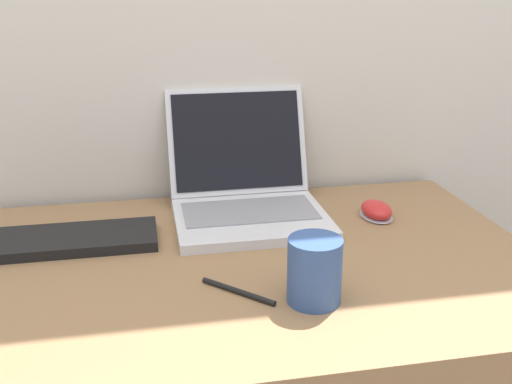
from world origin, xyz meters
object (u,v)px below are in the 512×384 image
object	(u,v)px
laptop	(246,189)
pen	(238,291)
computer_mouse	(376,211)
external_keyboard	(53,241)
drink_cup	(315,269)

from	to	relation	value
laptop	pen	distance (m)	0.35
pen	computer_mouse	bearing A→B (deg)	38.16
computer_mouse	external_keyboard	world-z (taller)	computer_mouse
computer_mouse	external_keyboard	distance (m)	0.66
laptop	drink_cup	bearing A→B (deg)	-84.36
drink_cup	external_keyboard	size ratio (longest dim) A/B	0.27
computer_mouse	pen	bearing A→B (deg)	-141.84
external_keyboard	pen	world-z (taller)	external_keyboard
laptop	external_keyboard	xyz separation A→B (m)	(-0.39, -0.10, -0.04)
external_keyboard	pen	size ratio (longest dim) A/B	3.66
drink_cup	external_keyboard	distance (m)	0.52
laptop	pen	size ratio (longest dim) A/B	3.23
laptop	computer_mouse	distance (m)	0.28
external_keyboard	pen	bearing A→B (deg)	-38.35
laptop	pen	xyz separation A→B (m)	(-0.07, -0.34, -0.05)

